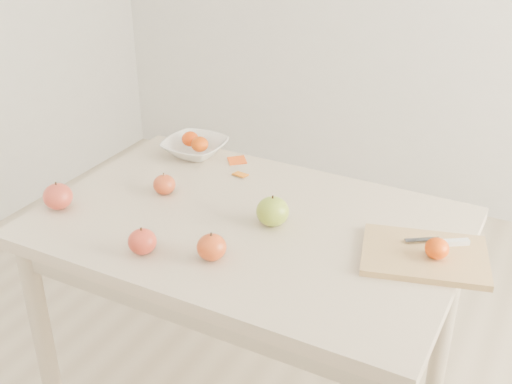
% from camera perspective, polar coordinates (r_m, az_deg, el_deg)
% --- Properties ---
extents(table, '(1.20, 0.80, 0.75)m').
position_cam_1_polar(table, '(1.90, -0.71, -5.14)').
color(table, beige).
rests_on(table, ground).
extents(cutting_board, '(0.37, 0.31, 0.02)m').
position_cam_1_polar(cutting_board, '(1.73, 14.75, -5.47)').
color(cutting_board, tan).
rests_on(cutting_board, table).
extents(board_tangerine, '(0.06, 0.06, 0.05)m').
position_cam_1_polar(board_tangerine, '(1.70, 15.79, -4.85)').
color(board_tangerine, '#D44B07').
rests_on(board_tangerine, cutting_board).
extents(fruit_bowl, '(0.21, 0.21, 0.05)m').
position_cam_1_polar(fruit_bowl, '(2.25, -5.45, 3.96)').
color(fruit_bowl, white).
rests_on(fruit_bowl, table).
extents(bowl_tangerine_near, '(0.06, 0.06, 0.05)m').
position_cam_1_polar(bowl_tangerine_near, '(2.26, -5.87, 4.73)').
color(bowl_tangerine_near, '#E84C08').
rests_on(bowl_tangerine_near, fruit_bowl).
extents(bowl_tangerine_far, '(0.06, 0.06, 0.05)m').
position_cam_1_polar(bowl_tangerine_far, '(2.22, -5.03, 4.26)').
color(bowl_tangerine_far, '#CD3907').
rests_on(bowl_tangerine_far, fruit_bowl).
extents(orange_peel_a, '(0.07, 0.07, 0.01)m').
position_cam_1_polar(orange_peel_a, '(2.20, -1.69, 2.72)').
color(orange_peel_a, '#D1470E').
rests_on(orange_peel_a, table).
extents(orange_peel_b, '(0.05, 0.04, 0.01)m').
position_cam_1_polar(orange_peel_b, '(2.10, -1.39, 1.52)').
color(orange_peel_b, orange).
rests_on(orange_peel_b, table).
extents(paring_knife, '(0.16, 0.09, 0.01)m').
position_cam_1_polar(paring_knife, '(1.78, 16.84, -4.26)').
color(paring_knife, white).
rests_on(paring_knife, cutting_board).
extents(apple_green, '(0.09, 0.09, 0.08)m').
position_cam_1_polar(apple_green, '(1.81, 1.48, -1.73)').
color(apple_green, olive).
rests_on(apple_green, table).
extents(apple_red_d, '(0.09, 0.09, 0.08)m').
position_cam_1_polar(apple_red_d, '(1.98, -17.20, -0.38)').
color(apple_red_d, '#A31E2B').
rests_on(apple_red_d, table).
extents(apple_red_c, '(0.08, 0.08, 0.07)m').
position_cam_1_polar(apple_red_c, '(1.71, -10.08, -4.35)').
color(apple_red_c, maroon).
rests_on(apple_red_c, table).
extents(apple_red_b, '(0.07, 0.07, 0.06)m').
position_cam_1_polar(apple_red_b, '(2.00, -8.15, 0.66)').
color(apple_red_b, maroon).
rests_on(apple_red_b, table).
extents(apple_red_e, '(0.08, 0.08, 0.07)m').
position_cam_1_polar(apple_red_e, '(1.66, -3.97, -4.91)').
color(apple_red_e, '#930604').
rests_on(apple_red_e, table).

